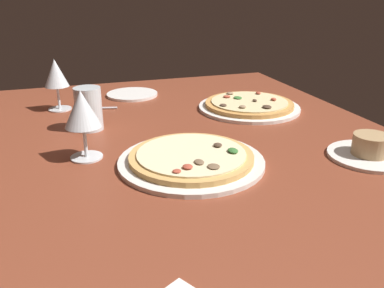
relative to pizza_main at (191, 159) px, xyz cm
name	(u,v)px	position (x,y,z in cm)	size (l,w,h in cm)	color
dining_table	(193,157)	(-7.67, 2.80, -3.17)	(150.00, 110.00, 4.00)	brown
pizza_main	(191,159)	(0.00, 0.00, 0.00)	(31.96, 31.96, 3.36)	silver
pizza_side	(249,105)	(-33.61, 29.85, 0.02)	(31.33, 31.33, 3.38)	white
ramekin_on_saucer	(370,150)	(9.25, 39.23, 0.66)	(18.35, 18.35, 5.42)	silver
wine_glass_far	(82,111)	(-10.37, -21.49, 9.82)	(7.99, 7.99, 15.63)	silver
wine_glass_near	(56,75)	(-51.37, -26.25, 9.64)	(7.28, 7.28, 15.65)	silver
water_glass	(89,112)	(-29.82, -18.91, 3.70)	(7.10, 7.10, 11.45)	silver
side_plate	(132,94)	(-60.99, -1.85, -0.72)	(17.53, 17.53, 0.90)	white
spoon	(96,108)	(-48.22, -15.67, -0.71)	(4.55, 9.34, 1.00)	silver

